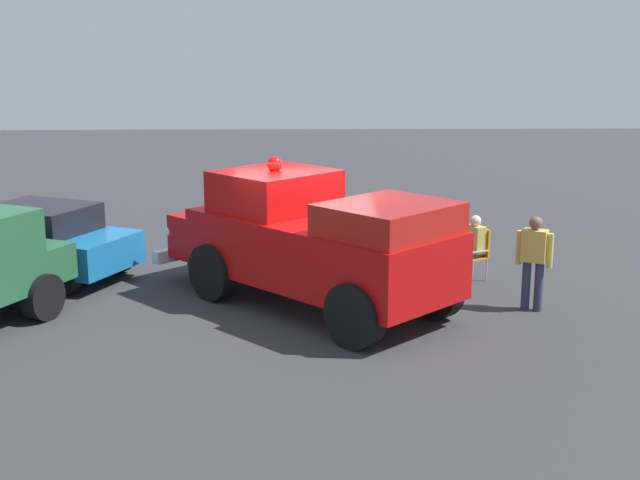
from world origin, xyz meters
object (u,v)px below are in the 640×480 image
lawn_chair_near_truck (476,250)px  vintage_fire_truck (311,240)px  spectator_seated (471,245)px  classic_hot_rod (29,239)px  spectator_standing (534,257)px

lawn_chair_near_truck → vintage_fire_truck: bearing=-153.1°
lawn_chair_near_truck → spectator_seated: (-0.12, -0.06, 0.11)m
vintage_fire_truck → classic_hot_rod: size_ratio=1.22×
lawn_chair_near_truck → spectator_standing: spectator_standing is taller
spectator_standing → vintage_fire_truck: bearing=175.2°
classic_hot_rod → lawn_chair_near_truck: 8.88m
classic_hot_rod → vintage_fire_truck: bearing=-20.8°
spectator_seated → spectator_standing: spectator_standing is taller
vintage_fire_truck → classic_hot_rod: vintage_fire_truck is taller
vintage_fire_truck → lawn_chair_near_truck: (3.28, 1.66, -0.61)m
classic_hot_rod → spectator_seated: bearing=-3.4°
spectator_seated → spectator_standing: (0.70, -1.93, 0.27)m
lawn_chair_near_truck → spectator_standing: bearing=-73.7°
vintage_fire_truck → classic_hot_rod: (-5.59, 2.13, -0.45)m
lawn_chair_near_truck → spectator_standing: 2.11m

